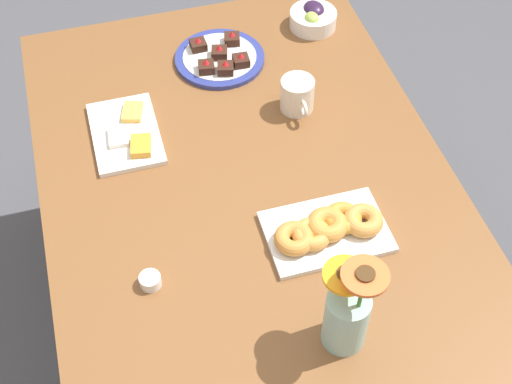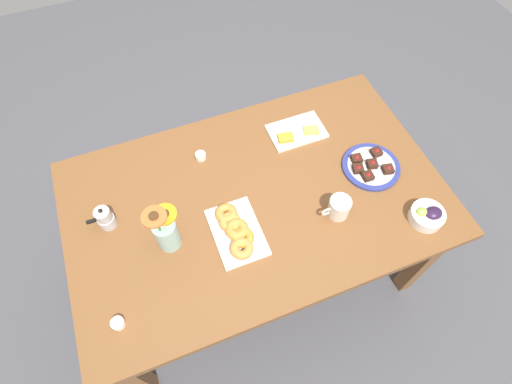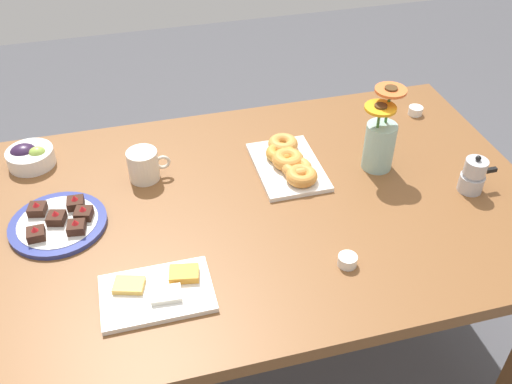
{
  "view_description": "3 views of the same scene",
  "coord_description": "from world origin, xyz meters",
  "px_view_note": "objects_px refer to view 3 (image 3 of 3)",
  "views": [
    {
      "loc": [
        1.03,
        -0.29,
        2.07
      ],
      "look_at": [
        0.0,
        0.0,
        0.78
      ],
      "focal_mm": 50.0,
      "sensor_mm": 36.0,
      "label": 1
    },
    {
      "loc": [
        0.32,
        0.82,
        2.2
      ],
      "look_at": [
        0.0,
        0.0,
        0.78
      ],
      "focal_mm": 28.0,
      "sensor_mm": 36.0,
      "label": 2
    },
    {
      "loc": [
        -0.31,
        -1.17,
        1.77
      ],
      "look_at": [
        0.0,
        0.0,
        0.78
      ],
      "focal_mm": 40.0,
      "sensor_mm": 36.0,
      "label": 3
    }
  ],
  "objects_px": {
    "flower_vase": "(380,141)",
    "moka_pot": "(473,176)",
    "cheese_platter": "(158,291)",
    "dining_table": "(256,226)",
    "croissant_platter": "(289,162)",
    "coffee_mug": "(144,165)",
    "jam_cup_honey": "(416,110)",
    "dessert_plate": "(59,223)",
    "grape_bowl": "(30,156)",
    "jam_cup_berry": "(347,260)"
  },
  "relations": [
    {
      "from": "coffee_mug",
      "to": "jam_cup_honey",
      "type": "height_order",
      "value": "coffee_mug"
    },
    {
      "from": "flower_vase",
      "to": "grape_bowl",
      "type": "bearing_deg",
      "value": 164.57
    },
    {
      "from": "flower_vase",
      "to": "jam_cup_honey",
      "type": "bearing_deg",
      "value": 43.72
    },
    {
      "from": "coffee_mug",
      "to": "jam_cup_honey",
      "type": "distance_m",
      "value": 0.94
    },
    {
      "from": "moka_pot",
      "to": "coffee_mug",
      "type": "bearing_deg",
      "value": 161.78
    },
    {
      "from": "dining_table",
      "to": "grape_bowl",
      "type": "bearing_deg",
      "value": 150.11
    },
    {
      "from": "flower_vase",
      "to": "moka_pot",
      "type": "xyz_separation_m",
      "value": [
        0.21,
        -0.17,
        -0.04
      ]
    },
    {
      "from": "coffee_mug",
      "to": "cheese_platter",
      "type": "height_order",
      "value": "coffee_mug"
    },
    {
      "from": "dining_table",
      "to": "grape_bowl",
      "type": "distance_m",
      "value": 0.71
    },
    {
      "from": "croissant_platter",
      "to": "grape_bowl",
      "type": "bearing_deg",
      "value": 163.58
    },
    {
      "from": "dessert_plate",
      "to": "dining_table",
      "type": "bearing_deg",
      "value": -4.74
    },
    {
      "from": "croissant_platter",
      "to": "jam_cup_honey",
      "type": "xyz_separation_m",
      "value": [
        0.51,
        0.19,
        -0.01
      ]
    },
    {
      "from": "dining_table",
      "to": "dessert_plate",
      "type": "distance_m",
      "value": 0.54
    },
    {
      "from": "cheese_platter",
      "to": "flower_vase",
      "type": "bearing_deg",
      "value": 25.51
    },
    {
      "from": "flower_vase",
      "to": "croissant_platter",
      "type": "bearing_deg",
      "value": 167.51
    },
    {
      "from": "cheese_platter",
      "to": "jam_cup_honey",
      "type": "xyz_separation_m",
      "value": [
        0.95,
        0.58,
        0.01
      ]
    },
    {
      "from": "jam_cup_honey",
      "to": "moka_pot",
      "type": "xyz_separation_m",
      "value": [
        -0.04,
        -0.42,
        0.03
      ]
    },
    {
      "from": "grape_bowl",
      "to": "coffee_mug",
      "type": "bearing_deg",
      "value": -25.63
    },
    {
      "from": "dining_table",
      "to": "jam_cup_honey",
      "type": "bearing_deg",
      "value": 26.01
    },
    {
      "from": "cheese_platter",
      "to": "flower_vase",
      "type": "height_order",
      "value": "flower_vase"
    },
    {
      "from": "coffee_mug",
      "to": "dessert_plate",
      "type": "relative_size",
      "value": 0.49
    },
    {
      "from": "grape_bowl",
      "to": "flower_vase",
      "type": "relative_size",
      "value": 0.54
    },
    {
      "from": "cheese_platter",
      "to": "jam_cup_berry",
      "type": "distance_m",
      "value": 0.46
    },
    {
      "from": "dining_table",
      "to": "jam_cup_honey",
      "type": "relative_size",
      "value": 33.33
    },
    {
      "from": "dessert_plate",
      "to": "moka_pot",
      "type": "distance_m",
      "value": 1.15
    },
    {
      "from": "cheese_platter",
      "to": "moka_pot",
      "type": "relative_size",
      "value": 2.18
    },
    {
      "from": "croissant_platter",
      "to": "moka_pot",
      "type": "height_order",
      "value": "moka_pot"
    },
    {
      "from": "grape_bowl",
      "to": "jam_cup_berry",
      "type": "distance_m",
      "value": 1.0
    },
    {
      "from": "jam_cup_berry",
      "to": "dessert_plate",
      "type": "bearing_deg",
      "value": 154.49
    },
    {
      "from": "jam_cup_honey",
      "to": "flower_vase",
      "type": "relative_size",
      "value": 0.18
    },
    {
      "from": "jam_cup_honey",
      "to": "jam_cup_berry",
      "type": "relative_size",
      "value": 1.0
    },
    {
      "from": "flower_vase",
      "to": "moka_pot",
      "type": "height_order",
      "value": "flower_vase"
    },
    {
      "from": "coffee_mug",
      "to": "grape_bowl",
      "type": "distance_m",
      "value": 0.36
    },
    {
      "from": "dining_table",
      "to": "grape_bowl",
      "type": "height_order",
      "value": "grape_bowl"
    },
    {
      "from": "jam_cup_berry",
      "to": "cheese_platter",
      "type": "bearing_deg",
      "value": 177.05
    },
    {
      "from": "flower_vase",
      "to": "moka_pot",
      "type": "bearing_deg",
      "value": -39.02
    },
    {
      "from": "jam_cup_honey",
      "to": "dessert_plate",
      "type": "bearing_deg",
      "value": -167.0
    },
    {
      "from": "dining_table",
      "to": "flower_vase",
      "type": "distance_m",
      "value": 0.44
    },
    {
      "from": "croissant_platter",
      "to": "flower_vase",
      "type": "height_order",
      "value": "flower_vase"
    },
    {
      "from": "cheese_platter",
      "to": "jam_cup_honey",
      "type": "distance_m",
      "value": 1.12
    },
    {
      "from": "croissant_platter",
      "to": "moka_pot",
      "type": "relative_size",
      "value": 2.44
    },
    {
      "from": "coffee_mug",
      "to": "dining_table",
      "type": "bearing_deg",
      "value": -34.36
    },
    {
      "from": "cheese_platter",
      "to": "dessert_plate",
      "type": "height_order",
      "value": "dessert_plate"
    },
    {
      "from": "cheese_platter",
      "to": "jam_cup_berry",
      "type": "height_order",
      "value": "cheese_platter"
    },
    {
      "from": "dining_table",
      "to": "croissant_platter",
      "type": "distance_m",
      "value": 0.22
    },
    {
      "from": "coffee_mug",
      "to": "grape_bowl",
      "type": "height_order",
      "value": "coffee_mug"
    },
    {
      "from": "cheese_platter",
      "to": "jam_cup_berry",
      "type": "bearing_deg",
      "value": -2.95
    },
    {
      "from": "dining_table",
      "to": "flower_vase",
      "type": "xyz_separation_m",
      "value": [
        0.39,
        0.07,
        0.18
      ]
    },
    {
      "from": "dessert_plate",
      "to": "flower_vase",
      "type": "xyz_separation_m",
      "value": [
        0.93,
        0.03,
        0.08
      ]
    },
    {
      "from": "grape_bowl",
      "to": "jam_cup_honey",
      "type": "xyz_separation_m",
      "value": [
        1.26,
        -0.04,
        -0.01
      ]
    }
  ]
}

